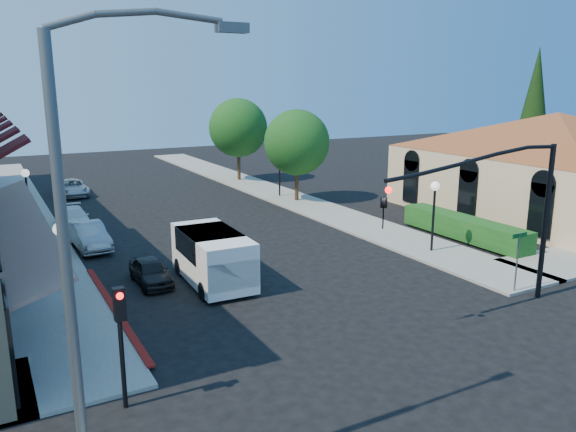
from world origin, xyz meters
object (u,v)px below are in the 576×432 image
lamppost_left_far (26,184)px  parked_car_c (74,218)px  lamppost_left_near (61,246)px  signal_mast_arm (509,200)px  parked_car_d (72,188)px  lamppost_right_far (280,160)px  street_name_sign (518,253)px  cobra_streetlight (87,253)px  secondary_signal (121,325)px  white_van (213,255)px  street_tree_b (238,128)px  lamppost_right_near (434,199)px  parked_car_a (151,271)px  street_tree_a (297,142)px  conifer_far (534,107)px  parked_car_b (89,236)px

lamppost_left_far → parked_car_c: size_ratio=0.91×
lamppost_left_near → lamppost_left_far: 14.00m
signal_mast_arm → parked_car_d: signal_mast_arm is taller
signal_mast_arm → lamppost_right_far: size_ratio=2.24×
lamppost_left_near → lamppost_left_far: bearing=90.0°
street_name_sign → lamppost_left_near: (-16.00, 5.80, 1.04)m
lamppost_left_far → lamppost_left_near: bearing=-90.0°
signal_mast_arm → lamppost_right_far: 22.70m
cobra_streetlight → secondary_signal: bearing=71.4°
white_van → signal_mast_arm: bearing=-42.0°
street_tree_b → lamppost_left_near: 29.64m
street_tree_b → white_van: bearing=-116.4°
lamppost_left_far → lamppost_right_near: bearing=-39.5°
lamppost_right_near → parked_car_a: bearing=170.2°
lamppost_right_near → secondary_signal: bearing=-158.2°
street_name_sign → parked_car_a: street_name_sign is taller
street_name_sign → parked_car_c: size_ratio=0.63×
street_tree_a → parked_car_d: (-13.60, 10.00, -3.59)m
cobra_streetlight → street_name_sign: size_ratio=3.72×
lamppost_right_near → lamppost_right_far: (0.00, 16.00, 0.00)m
secondary_signal → street_tree_a: bearing=50.8°
signal_mast_arm → lamppost_right_near: bearing=67.9°
street_tree_a → lamppost_left_far: 17.36m
cobra_streetlight → lamppost_right_far: size_ratio=2.61×
cobra_streetlight → parked_car_d: 34.59m
parked_car_d → parked_car_c: bearing=-97.5°
lamppost_left_far → signal_mast_arm: bearing=-55.0°
parked_car_a → white_van: bearing=-28.0°
street_name_sign → white_van: street_name_sign is taller
white_van → parked_car_d: white_van is taller
conifer_far → signal_mast_arm: (-22.14, -16.50, -2.27)m
lamppost_right_far → white_van: size_ratio=0.71×
parked_car_c → white_van: bearing=-73.3°
conifer_far → parked_car_c: (-34.20, 3.87, -5.79)m
white_van → parked_car_d: size_ratio=1.14×
cobra_streetlight → lamppost_left_near: cobra_streetlight is taller
lamppost_left_near → lamppost_left_far: same height
lamppost_left_far → white_van: lamppost_left_far is taller
signal_mast_arm → lamppost_left_far: 25.07m
conifer_far → street_tree_a: conifer_far is taller
street_tree_b → signal_mast_arm: bearing=-95.5°
lamppost_left_near → parked_car_b: size_ratio=0.88×
lamppost_left_near → parked_car_d: (3.70, 24.00, -2.13)m
cobra_streetlight → white_van: bearing=59.3°
lamppost_left_near → white_van: size_ratio=0.71×
lamppost_left_far → lamppost_right_far: (17.00, 2.00, 0.00)m
street_name_sign → white_van: size_ratio=0.50×
street_name_sign → parked_car_c: bearing=124.9°
conifer_far → secondary_signal: 39.85m
cobra_streetlight → street_name_sign: cobra_streetlight is taller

